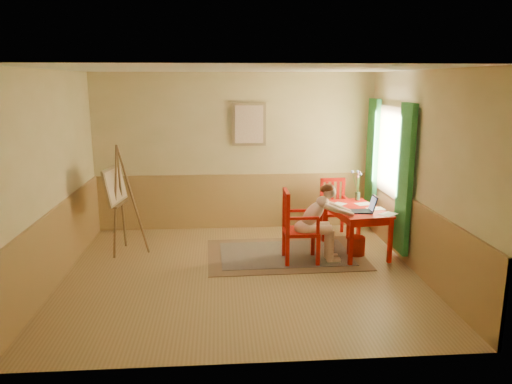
{
  "coord_description": "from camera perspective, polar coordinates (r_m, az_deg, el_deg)",
  "views": [
    {
      "loc": [
        -0.28,
        -6.48,
        2.66
      ],
      "look_at": [
        0.25,
        0.55,
        1.05
      ],
      "focal_mm": 34.42,
      "sensor_mm": 36.0,
      "label": 1
    }
  ],
  "objects": [
    {
      "name": "easel",
      "position": [
        7.86,
        -15.84,
        0.29
      ],
      "size": [
        0.61,
        0.77,
        1.71
      ],
      "color": "brown",
      "rests_on": "room"
    },
    {
      "name": "window",
      "position": [
        8.15,
        15.11,
        3.14
      ],
      "size": [
        0.12,
        2.01,
        2.2
      ],
      "color": "white",
      "rests_on": "room"
    },
    {
      "name": "chair_back",
      "position": [
        8.64,
        9.05,
        -1.81
      ],
      "size": [
        0.44,
        0.46,
        0.99
      ],
      "color": "red",
      "rests_on": "room"
    },
    {
      "name": "room",
      "position": [
        6.61,
        -1.81,
        1.86
      ],
      "size": [
        5.04,
        4.54,
        2.84
      ],
      "color": "#A68451",
      "rests_on": "ground"
    },
    {
      "name": "wastebasket",
      "position": [
        7.81,
        11.54,
        -6.16
      ],
      "size": [
        0.34,
        0.34,
        0.3
      ],
      "primitive_type": "cylinder",
      "rotation": [
        0.0,
        0.0,
        0.26
      ],
      "color": "#B61B0D",
      "rests_on": "room"
    },
    {
      "name": "chair_left",
      "position": [
        7.3,
        4.81,
        -4.02
      ],
      "size": [
        0.51,
        0.49,
        1.09
      ],
      "color": "red",
      "rests_on": "room"
    },
    {
      "name": "laptop",
      "position": [
        7.56,
        12.43,
        -1.9
      ],
      "size": [
        0.42,
        0.26,
        0.25
      ],
      "color": "#1E2338",
      "rests_on": "table"
    },
    {
      "name": "figure",
      "position": [
        7.31,
        7.22,
        -3.14
      ],
      "size": [
        0.88,
        0.38,
        1.19
      ],
      "color": "beige",
      "rests_on": "room"
    },
    {
      "name": "papers",
      "position": [
        7.83,
        12.66,
        -1.78
      ],
      "size": [
        0.92,
        0.94,
        0.0
      ],
      "color": "white",
      "rests_on": "table"
    },
    {
      "name": "rug",
      "position": [
        7.73,
        3.41,
        -7.22
      ],
      "size": [
        2.44,
        1.66,
        0.02
      ],
      "color": "#8C7251",
      "rests_on": "room"
    },
    {
      "name": "wainscot",
      "position": [
        7.59,
        -2.02,
        -3.67
      ],
      "size": [
        5.0,
        4.5,
        1.0
      ],
      "color": "tan",
      "rests_on": "room"
    },
    {
      "name": "wall_portrait",
      "position": [
        8.73,
        -0.82,
        7.87
      ],
      "size": [
        0.6,
        0.05,
        0.76
      ],
      "color": "#957B54",
      "rests_on": "room"
    },
    {
      "name": "table",
      "position": [
        7.81,
        11.54,
        -2.45
      ],
      "size": [
        0.89,
        1.29,
        0.72
      ],
      "color": "red",
      "rests_on": "room"
    },
    {
      "name": "vase",
      "position": [
        8.25,
        11.7,
        0.64
      ],
      "size": [
        0.18,
        0.27,
        0.5
      ],
      "color": "#3F724C",
      "rests_on": "table"
    }
  ]
}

